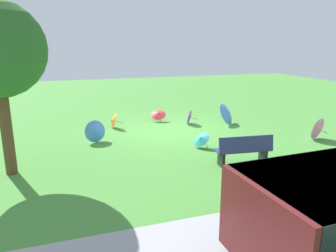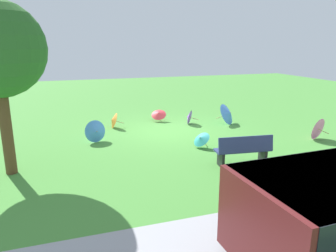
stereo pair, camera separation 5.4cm
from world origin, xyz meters
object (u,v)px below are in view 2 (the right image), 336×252
object	(u,v)px
parasol_purple_1	(189,117)
parasol_red_0	(159,114)
parasol_blue_0	(96,131)
parasol_blue_1	(228,114)
parasol_teal_2	(201,139)
park_bench	(244,150)
parasol_orange_0	(113,120)
parasol_pink_0	(316,128)

from	to	relation	value
parasol_purple_1	parasol_red_0	world-z (taller)	parasol_purple_1
parasol_blue_0	parasol_blue_1	distance (m)	5.73
parasol_teal_2	park_bench	bearing A→B (deg)	104.72
parasol_orange_0	parasol_purple_1	bearing A→B (deg)	173.51
parasol_pink_0	parasol_blue_1	distance (m)	3.54
parasol_orange_0	park_bench	bearing A→B (deg)	118.06
parasol_orange_0	parasol_teal_2	bearing A→B (deg)	124.06
parasol_orange_0	parasol_blue_1	size ratio (longest dim) A/B	0.58
parasol_red_0	parasol_purple_1	bearing A→B (deg)	141.48
parasol_blue_1	parasol_blue_0	bearing A→B (deg)	8.51
parasol_teal_2	parasol_red_0	world-z (taller)	parasol_red_0
parasol_orange_0	parasol_blue_0	world-z (taller)	parasol_blue_0
park_bench	parasol_blue_1	bearing A→B (deg)	-113.76
parasol_blue_0	parasol_purple_1	bearing A→B (deg)	-160.79
parasol_blue_0	parasol_red_0	xyz separation A→B (m)	(-2.97, -2.28, -0.05)
parasol_orange_0	parasol_blue_0	size ratio (longest dim) A/B	0.79
park_bench	parasol_red_0	bearing A→B (deg)	-82.72
parasol_orange_0	parasol_pink_0	size ratio (longest dim) A/B	0.75
parasol_teal_2	parasol_red_0	size ratio (longest dim) A/B	0.83
parasol_pink_0	parasol_teal_2	distance (m)	4.38
park_bench	parasol_teal_2	xyz separation A→B (m)	(0.49, -1.85, -0.14)
parasol_blue_0	parasol_red_0	size ratio (longest dim) A/B	0.96
parasol_purple_1	parasol_blue_1	bearing A→B (deg)	160.60
parasol_orange_0	parasol_blue_1	bearing A→B (deg)	169.04
park_bench	parasol_blue_0	xyz separation A→B (m)	(3.72, -3.57, -0.07)
park_bench	parasol_red_0	distance (m)	5.90
park_bench	parasol_teal_2	world-z (taller)	park_bench
parasol_red_0	parasol_blue_0	bearing A→B (deg)	37.47
parasol_red_0	parasol_blue_1	bearing A→B (deg)	152.03
parasol_red_0	parasol_blue_1	distance (m)	3.05
parasol_pink_0	parasol_teal_2	xyz separation A→B (m)	(4.36, -0.40, -0.09)
parasol_orange_0	parasol_purple_1	distance (m)	3.21
parasol_purple_1	parasol_blue_1	xyz separation A→B (m)	(-1.61, 0.57, 0.16)
parasol_orange_0	parasol_red_0	size ratio (longest dim) A/B	0.76
parasol_blue_0	parasol_red_0	distance (m)	3.74
park_bench	parasol_teal_2	bearing A→B (deg)	-75.28
park_bench	parasol_teal_2	size ratio (longest dim) A/B	2.31
parasol_pink_0	parasol_purple_1	bearing A→B (deg)	-45.00
park_bench	parasol_purple_1	size ratio (longest dim) A/B	2.57
parasol_teal_2	parasol_blue_1	distance (m)	3.54
parasol_orange_0	parasol_pink_0	world-z (taller)	parasol_pink_0
parasol_orange_0	parasol_red_0	bearing A→B (deg)	-166.61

